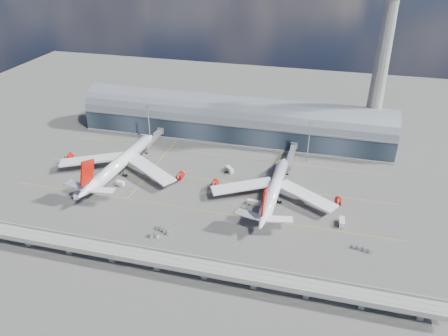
% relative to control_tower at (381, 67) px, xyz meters
% --- Properties ---
extents(ground, '(500.00, 500.00, 0.00)m').
position_rel_control_tower_xyz_m(ground, '(-85.00, -83.00, -51.64)').
color(ground, '#474744').
rests_on(ground, ground).
extents(taxi_lines, '(200.00, 80.12, 0.01)m').
position_rel_control_tower_xyz_m(taxi_lines, '(-85.00, -60.89, -51.63)').
color(taxi_lines, gold).
rests_on(taxi_lines, ground).
extents(terminal, '(200.00, 30.00, 28.00)m').
position_rel_control_tower_xyz_m(terminal, '(-85.00, -5.01, -40.30)').
color(terminal, '#1D2731').
rests_on(terminal, ground).
extents(control_tower, '(19.00, 19.00, 103.00)m').
position_rel_control_tower_xyz_m(control_tower, '(0.00, 0.00, 0.00)').
color(control_tower, gray).
rests_on(control_tower, ground).
extents(guideway, '(220.00, 8.50, 7.20)m').
position_rel_control_tower_xyz_m(guideway, '(-85.00, -138.00, -46.34)').
color(guideway, gray).
rests_on(guideway, ground).
extents(floodlight_mast_left, '(3.00, 0.70, 25.70)m').
position_rel_control_tower_xyz_m(floodlight_mast_left, '(-135.00, -28.00, -38.00)').
color(floodlight_mast_left, gray).
rests_on(floodlight_mast_left, ground).
extents(floodlight_mast_right, '(3.00, 0.70, 25.70)m').
position_rel_control_tower_xyz_m(floodlight_mast_right, '(-35.00, -28.00, -38.00)').
color(floodlight_mast_right, gray).
rests_on(floodlight_mast_right, ground).
extents(airliner_left, '(74.77, 78.57, 23.93)m').
position_rel_control_tower_xyz_m(airliner_left, '(-134.96, -69.89, -44.80)').
color(airliner_left, white).
rests_on(airliner_left, ground).
extents(airliner_right, '(66.99, 70.00, 22.25)m').
position_rel_control_tower_xyz_m(airliner_right, '(-47.59, -74.33, -45.87)').
color(airliner_right, white).
rests_on(airliner_right, ground).
extents(jet_bridge_left, '(4.40, 28.00, 7.25)m').
position_rel_control_tower_xyz_m(jet_bridge_left, '(-131.29, -29.88, -46.46)').
color(jet_bridge_left, gray).
rests_on(jet_bridge_left, ground).
extents(jet_bridge_right, '(4.40, 32.00, 7.25)m').
position_rel_control_tower_xyz_m(jet_bridge_right, '(-44.05, -31.82, -46.46)').
color(jet_bridge_right, gray).
rests_on(jet_bridge_right, ground).
extents(service_truck_0, '(4.88, 8.39, 3.30)m').
position_rel_control_tower_xyz_m(service_truck_0, '(-145.61, -97.22, -49.93)').
color(service_truck_0, beige).
rests_on(service_truck_0, ground).
extents(service_truck_1, '(4.88, 2.84, 2.68)m').
position_rel_control_tower_xyz_m(service_truck_1, '(-129.43, -81.74, -50.29)').
color(service_truck_1, beige).
rests_on(service_truck_1, ground).
extents(service_truck_2, '(7.11, 2.54, 2.53)m').
position_rel_control_tower_xyz_m(service_truck_2, '(-56.21, -81.57, -50.32)').
color(service_truck_2, beige).
rests_on(service_truck_2, ground).
extents(service_truck_3, '(2.90, 6.44, 3.05)m').
position_rel_control_tower_xyz_m(service_truck_3, '(-13.36, -87.85, -50.07)').
color(service_truck_3, beige).
rests_on(service_truck_3, ground).
extents(service_truck_4, '(3.98, 6.19, 3.32)m').
position_rel_control_tower_xyz_m(service_truck_4, '(-49.62, -39.25, -49.96)').
color(service_truck_4, beige).
rests_on(service_truck_4, ground).
extents(service_truck_5, '(5.91, 6.05, 2.95)m').
position_rel_control_tower_xyz_m(service_truck_5, '(-76.29, -52.17, -50.13)').
color(service_truck_5, beige).
rests_on(service_truck_5, ground).
extents(cargo_train_0, '(5.18, 2.95, 1.68)m').
position_rel_control_tower_xyz_m(cargo_train_0, '(-94.82, -118.69, -50.76)').
color(cargo_train_0, gray).
rests_on(cargo_train_0, ground).
extents(cargo_train_1, '(8.79, 5.07, 1.51)m').
position_rel_control_tower_xyz_m(cargo_train_1, '(-92.08, -113.75, -50.85)').
color(cargo_train_1, gray).
rests_on(cargo_train_1, ground).
extents(cargo_train_2, '(9.08, 3.40, 1.50)m').
position_rel_control_tower_xyz_m(cargo_train_2, '(-4.18, -104.30, -50.85)').
color(cargo_train_2, gray).
rests_on(cargo_train_2, ground).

